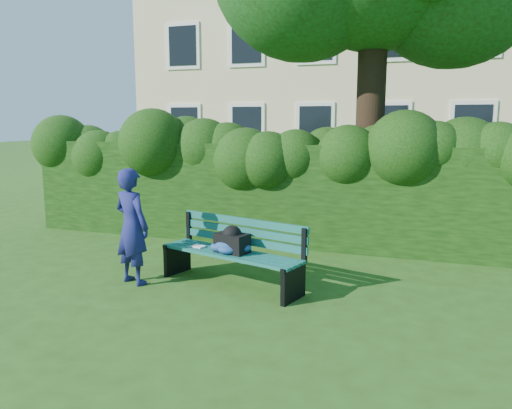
% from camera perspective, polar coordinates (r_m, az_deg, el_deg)
% --- Properties ---
extents(ground, '(80.00, 80.00, 0.00)m').
position_cam_1_polar(ground, '(7.22, -1.58, -8.21)').
color(ground, '#2D4D17').
rests_on(ground, ground).
extents(apartment_building, '(16.00, 8.08, 12.00)m').
position_cam_1_polar(apartment_building, '(20.90, 12.94, 19.81)').
color(apartment_building, beige).
rests_on(apartment_building, ground).
extents(hedge, '(10.00, 1.00, 1.80)m').
position_cam_1_polar(hedge, '(9.06, 3.33, 1.28)').
color(hedge, black).
rests_on(hedge, ground).
extents(park_bench, '(2.14, 1.11, 0.89)m').
position_cam_1_polar(park_bench, '(6.73, -2.72, -5.06)').
color(park_bench, '#115652').
rests_on(park_bench, ground).
extents(man_reading, '(0.67, 0.54, 1.58)m').
position_cam_1_polar(man_reading, '(6.95, -14.01, -2.45)').
color(man_reading, navy).
rests_on(man_reading, ground).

